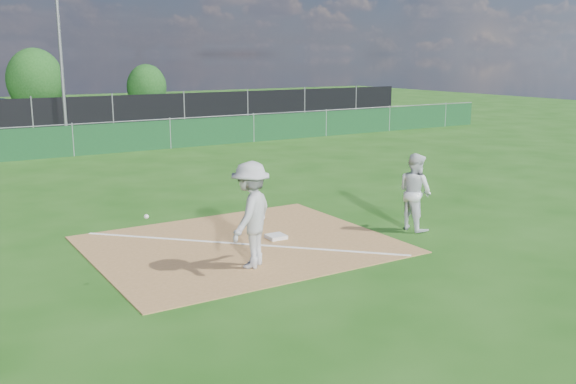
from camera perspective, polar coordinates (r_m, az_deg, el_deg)
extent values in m
plane|color=#19490F|center=(21.63, -15.34, 1.33)|extent=(90.00, 90.00, 0.00)
cube|color=olive|center=(13.46, -4.20, -4.67)|extent=(6.00, 5.00, 0.02)
cube|color=white|center=(13.45, -4.20, -4.61)|extent=(5.01, 5.01, 0.01)
cube|color=#0F381A|center=(26.33, -18.56, 4.32)|extent=(44.00, 0.05, 1.20)
cube|color=black|center=(34.09, -21.78, 6.24)|extent=(46.00, 0.04, 1.80)
cube|color=black|center=(39.08, -23.00, 5.47)|extent=(46.00, 9.00, 0.01)
cylinder|color=slate|center=(33.96, -19.56, 11.64)|extent=(0.16, 0.16, 8.00)
cube|color=silver|center=(13.81, -1.07, -3.98)|extent=(0.39, 0.39, 0.08)
imported|color=#B5B5B8|center=(11.81, -3.32, -2.02)|extent=(1.46, 1.37, 1.98)
sphere|color=white|center=(11.07, -12.48, -2.14)|extent=(0.08, 0.08, 0.08)
imported|color=silver|center=(14.67, 11.23, 0.02)|extent=(0.66, 0.85, 1.75)
imported|color=black|center=(37.68, -24.02, 6.41)|extent=(5.19, 3.26, 1.61)
imported|color=black|center=(39.90, -14.85, 7.19)|extent=(5.14, 2.50, 1.44)
cylinder|color=#382316|center=(45.84, -21.40, 7.20)|extent=(0.24, 0.24, 1.22)
ellipsoid|color=#154413|center=(45.75, -21.56, 9.22)|extent=(3.65, 3.65, 4.19)
cylinder|color=#382316|center=(46.49, -12.38, 7.62)|extent=(0.24, 0.24, 0.91)
ellipsoid|color=#144212|center=(46.41, -12.45, 9.11)|extent=(2.73, 2.73, 3.14)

